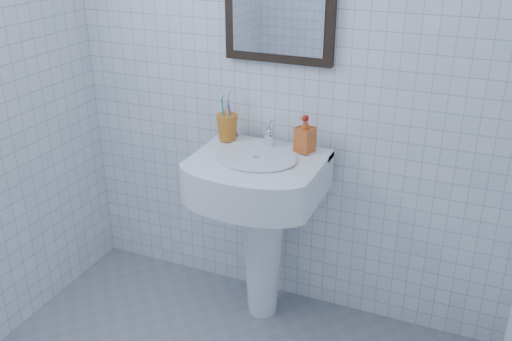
% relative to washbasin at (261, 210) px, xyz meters
% --- Properties ---
extents(wall_back, '(2.20, 0.02, 2.50)m').
position_rel_washbasin_xyz_m(wall_back, '(0.05, 0.21, 0.66)').
color(wall_back, white).
rests_on(wall_back, ground).
extents(washbasin, '(0.57, 0.42, 0.88)m').
position_rel_washbasin_xyz_m(washbasin, '(0.00, 0.00, 0.00)').
color(washbasin, white).
rests_on(washbasin, ground).
extents(faucet, '(0.05, 0.12, 0.13)m').
position_rel_washbasin_xyz_m(faucet, '(0.00, 0.10, 0.33)').
color(faucet, silver).
rests_on(faucet, washbasin).
extents(toothbrush_cup, '(0.13, 0.13, 0.12)m').
position_rel_washbasin_xyz_m(toothbrush_cup, '(-0.21, 0.10, 0.34)').
color(toothbrush_cup, orange).
rests_on(toothbrush_cup, washbasin).
extents(soap_dispenser, '(0.09, 0.10, 0.17)m').
position_rel_washbasin_xyz_m(soap_dispenser, '(0.17, 0.11, 0.37)').
color(soap_dispenser, '#D74F15').
rests_on(soap_dispenser, washbasin).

